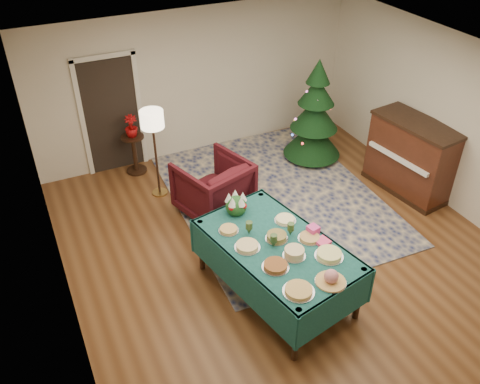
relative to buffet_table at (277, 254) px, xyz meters
name	(u,v)px	position (x,y,z in m)	size (l,w,h in m)	color
room_shell	(295,178)	(0.53, 0.52, 0.69)	(7.00, 7.00, 7.00)	#593319
doorway	(111,113)	(-1.07, 4.00, 0.43)	(1.08, 0.04, 2.16)	black
rug	(275,196)	(1.05, 1.92, -0.65)	(3.20, 4.20, 0.02)	navy
buffet_table	(277,254)	(0.00, 0.00, 0.00)	(1.65, 2.33, 0.83)	black
platter_0	(299,290)	(-0.18, -0.82, 0.19)	(0.36, 0.36, 0.05)	silver
platter_1	(331,278)	(0.22, -0.85, 0.24)	(0.36, 0.36, 0.18)	silver
platter_2	(329,255)	(0.45, -0.48, 0.20)	(0.35, 0.35, 0.07)	silver
platter_3	(276,266)	(-0.22, -0.36, 0.19)	(0.33, 0.33, 0.06)	silver
platter_4	(294,253)	(0.07, -0.29, 0.22)	(0.28, 0.28, 0.11)	silver
platter_5	(310,238)	(0.41, -0.09, 0.19)	(0.30, 0.30, 0.05)	silver
platter_6	(247,246)	(-0.37, 0.09, 0.19)	(0.32, 0.32, 0.06)	silver
platter_7	(277,237)	(0.04, 0.08, 0.20)	(0.29, 0.29, 0.08)	silver
platter_8	(285,220)	(0.32, 0.36, 0.19)	(0.29, 0.29, 0.05)	silver
platter_9	(229,230)	(-0.44, 0.49, 0.19)	(0.26, 0.26, 0.05)	silver
goblet_0	(249,228)	(-0.23, 0.32, 0.27)	(0.09, 0.09, 0.19)	#2D471E
goblet_1	(291,229)	(0.23, 0.07, 0.27)	(0.09, 0.09, 0.19)	#2D471E
goblet_2	(274,241)	(-0.07, -0.03, 0.27)	(0.09, 0.09, 0.19)	#2D471E
napkin_stack	(322,242)	(0.52, -0.23, 0.19)	(0.17, 0.17, 0.04)	#F3437C
gift_box	(313,230)	(0.51, -0.01, 0.22)	(0.13, 0.13, 0.11)	#DB3C93
centerpiece	(236,204)	(-0.19, 0.81, 0.31)	(0.30, 0.30, 0.34)	#1E4C1E
armchair	(213,185)	(-0.03, 2.00, -0.15)	(0.99, 0.93, 1.02)	#400D14
floor_lamp	(152,125)	(-0.67, 2.87, 0.64)	(0.37, 0.37, 1.54)	#A57F3F
side_table	(135,155)	(-0.82, 3.72, -0.31)	(0.40, 0.40, 0.72)	black
potted_plant	(132,131)	(-0.82, 3.72, 0.17)	(0.22, 0.39, 0.22)	#A60B0D
christmas_tree	(315,116)	(2.31, 2.78, 0.21)	(1.24, 1.24, 1.93)	black
piano	(411,158)	(3.20, 1.17, -0.04)	(0.87, 1.55, 1.28)	black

